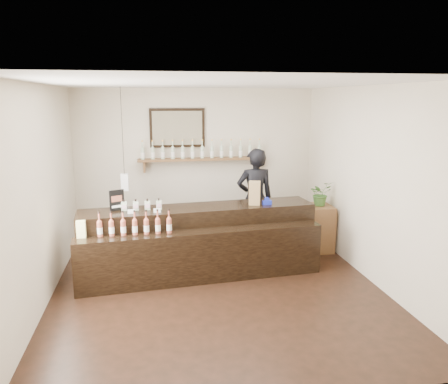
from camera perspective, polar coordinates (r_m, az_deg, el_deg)
ground at (r=6.35m, az=-0.97°, el=-12.19°), size 5.00×5.00×0.00m
room_shell at (r=5.86m, az=-1.02°, el=3.18°), size 5.00×5.00×5.00m
back_wall_decor at (r=8.17m, az=-4.57°, el=6.03°), size 2.66×0.96×1.69m
counter at (r=6.68m, az=-3.20°, el=-6.63°), size 3.62×1.25×1.17m
promo_sign at (r=6.57m, az=-13.82°, el=-1.07°), size 0.21×0.11×0.31m
paper_bag at (r=6.75m, az=4.02°, el=-0.14°), size 0.20×0.17×0.37m
tape_dispenser at (r=6.80m, az=5.62°, el=-1.28°), size 0.15×0.06×0.12m
side_cabinet at (r=7.83m, az=12.28°, el=-4.58°), size 0.40×0.55×0.80m
potted_plant at (r=7.68m, az=12.49°, el=-0.20°), size 0.46×0.43×0.42m
shopkeeper at (r=7.66m, az=4.05°, el=-0.03°), size 0.75×0.51×2.01m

